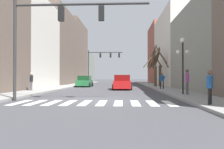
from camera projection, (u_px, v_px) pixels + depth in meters
ground_plane at (97, 100)px, 13.16m from camera, size 240.00×240.00×0.00m
sidewalk_right at (203, 99)px, 12.85m from camera, size 2.63×90.00×0.15m
building_row_left at (53, 50)px, 38.06m from camera, size 6.00×64.92×13.82m
building_row_right at (185, 50)px, 31.85m from camera, size 6.00×46.18×12.53m
crosswalk_stripes at (93, 103)px, 11.78m from camera, size 8.55×2.60×0.01m
traffic_signal_near at (55, 25)px, 12.72m from camera, size 7.95×0.28×6.03m
traffic_signal_far at (101, 59)px, 40.39m from camera, size 6.41×0.28×6.36m
street_lamp_right_corner at (183, 54)px, 15.87m from camera, size 0.95×0.36×4.12m
car_parked_right_mid at (122, 80)px, 40.20m from camera, size 2.03×4.65×1.67m
car_at_intersection at (122, 83)px, 24.64m from camera, size 2.10×4.89×1.63m
car_driving_toward_lane at (85, 82)px, 31.24m from camera, size 2.04×4.31×1.58m
pedestrian_crossing_street at (187, 79)px, 15.84m from camera, size 0.30×0.78×1.81m
pedestrian_on_right_sidewalk at (162, 79)px, 22.96m from camera, size 0.74×0.26×1.70m
pedestrian_on_left_sidewalk at (210, 84)px, 9.92m from camera, size 0.44×0.60×1.56m
pedestrian_near_right_corner at (31, 80)px, 20.30m from camera, size 0.29×0.72×1.68m
street_tree_right_near at (159, 67)px, 30.07m from camera, size 3.78×2.18×5.38m
street_tree_right_mid at (156, 70)px, 29.59m from camera, size 2.69×2.04×5.62m
street_tree_right_far at (154, 67)px, 32.62m from camera, size 2.09×2.48×5.80m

